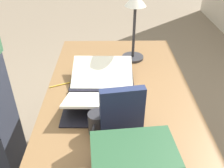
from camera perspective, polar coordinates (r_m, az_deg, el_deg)
reading_desk at (r=1.34m, az=1.67°, el=-7.29°), size 1.57×0.79×0.75m
open_book at (r=1.34m, az=-2.47°, el=-0.99°), size 0.56×0.37×0.10m
book_stack_tall at (r=0.92m, az=4.84°, el=-17.23°), size 0.22×0.31×0.15m
book_standing_upright at (r=1.03m, az=2.47°, el=-6.69°), size 0.06×0.19×0.24m
reading_lamp at (r=1.59m, az=5.26°, el=15.68°), size 0.14×0.14×0.43m
coffee_mug at (r=1.09m, az=-3.51°, el=-9.00°), size 0.11×0.08×0.10m
pencil at (r=1.45m, az=-10.93°, el=0.02°), size 0.07×0.15×0.01m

